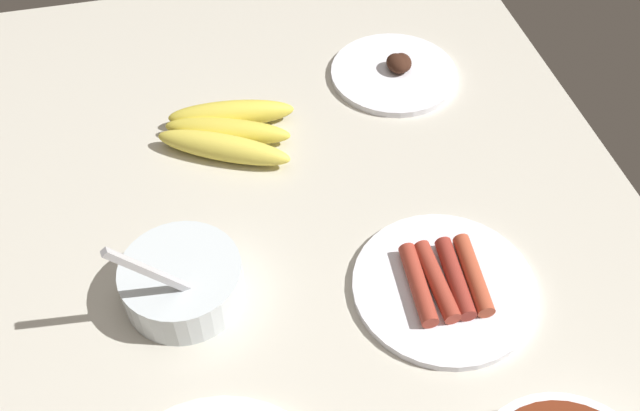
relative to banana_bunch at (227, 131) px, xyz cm
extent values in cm
cube|color=beige|center=(20.46, 5.65, -3.33)|extent=(120.00, 90.00, 3.00)
ellipsoid|color=#E5D14C|center=(3.20, -1.02, 0.01)|extent=(11.97, 18.43, 3.69)
ellipsoid|color=gold|center=(-0.04, 0.01, -0.08)|extent=(9.20, 17.74, 3.50)
ellipsoid|color=gold|center=(-3.28, 1.05, 0.06)|extent=(5.75, 18.01, 3.78)
cylinder|color=white|center=(30.69, 20.79, -1.33)|extent=(21.46, 21.46, 1.00)
cylinder|color=#9E3828|center=(30.61, 17.48, 0.17)|extent=(10.72, 2.60, 2.01)
cylinder|color=#9E3828|center=(30.66, 19.69, 0.17)|extent=(10.66, 2.22, 2.01)
cylinder|color=maroon|center=(30.71, 21.90, 0.17)|extent=(10.74, 2.77, 2.01)
cylinder|color=#AD472D|center=(30.77, 24.11, 0.17)|extent=(10.75, 2.89, 2.01)
cylinder|color=silver|center=(24.50, -8.66, 0.68)|extent=(13.85, 13.85, 5.03)
cylinder|color=beige|center=(24.50, -8.66, 1.69)|extent=(12.19, 12.19, 2.26)
cube|color=#B7B7BC|center=(27.62, -10.40, 6.49)|extent=(2.56, 9.68, 13.66)
cylinder|color=white|center=(-8.32, 26.64, -1.33)|extent=(19.22, 19.22, 1.00)
ellipsoid|color=#381E14|center=(-8.43, 27.13, 0.40)|extent=(4.62, 4.02, 2.47)
ellipsoid|color=#381E14|center=(-8.50, 27.75, 0.34)|extent=(4.42, 3.83, 2.35)
camera|label=1|loc=(73.91, -4.15, 67.72)|focal=40.30mm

